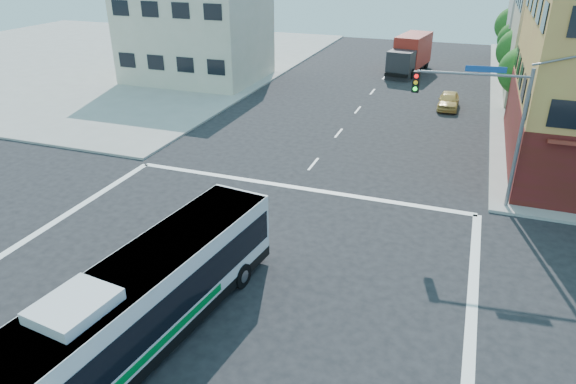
% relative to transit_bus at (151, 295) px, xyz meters
% --- Properties ---
extents(ground, '(120.00, 120.00, 0.00)m').
position_rel_transit_bus_xyz_m(ground, '(0.54, 3.21, -1.65)').
color(ground, black).
rests_on(ground, ground).
extents(sidewalk_nw, '(50.00, 50.00, 0.15)m').
position_rel_transit_bus_xyz_m(sidewalk_nw, '(-34.46, 38.21, -1.58)').
color(sidewalk_nw, gray).
rests_on(sidewalk_nw, ground).
extents(building_east_far, '(12.06, 10.06, 10.00)m').
position_rel_transit_bus_xyz_m(building_east_far, '(17.52, 51.18, 3.35)').
color(building_east_far, gray).
rests_on(building_east_far, ground).
extents(building_west, '(12.06, 10.06, 8.00)m').
position_rel_transit_bus_xyz_m(building_west, '(-16.48, 33.19, 2.35)').
color(building_west, beige).
rests_on(building_west, ground).
extents(signal_mast_ne, '(7.91, 1.13, 8.07)m').
position_rel_transit_bus_xyz_m(signal_mast_ne, '(9.62, 13.82, 3.33)').
color(signal_mast_ne, slate).
rests_on(signal_mast_ne, ground).
extents(street_tree_a, '(3.60, 3.60, 5.53)m').
position_rel_transit_bus_xyz_m(street_tree_a, '(12.44, 31.13, 1.93)').
color(street_tree_a, '#361F13').
rests_on(street_tree_a, ground).
extents(street_tree_b, '(3.80, 3.80, 5.79)m').
position_rel_transit_bus_xyz_m(street_tree_b, '(12.44, 39.13, 2.10)').
color(street_tree_b, '#361F13').
rests_on(street_tree_b, ground).
extents(street_tree_c, '(3.40, 3.40, 5.29)m').
position_rel_transit_bus_xyz_m(street_tree_c, '(12.44, 47.13, 1.81)').
color(street_tree_c, '#361F13').
rests_on(street_tree_c, ground).
extents(street_tree_d, '(4.00, 4.00, 6.03)m').
position_rel_transit_bus_xyz_m(street_tree_d, '(12.44, 55.13, 2.23)').
color(street_tree_d, '#361F13').
rests_on(street_tree_d, ground).
extents(transit_bus, '(3.85, 11.64, 3.38)m').
position_rel_transit_bus_xyz_m(transit_bus, '(0.00, 0.00, 0.00)').
color(transit_bus, black).
rests_on(transit_bus, ground).
extents(box_truck, '(3.58, 8.50, 3.71)m').
position_rel_transit_bus_xyz_m(box_truck, '(2.47, 43.08, 0.14)').
color(box_truck, '#26262B').
rests_on(box_truck, ground).
extents(parked_car, '(1.58, 3.90, 1.33)m').
position_rel_transit_bus_xyz_m(parked_car, '(7.30, 31.10, -0.99)').
color(parked_car, '#DFB860').
rests_on(parked_car, ground).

